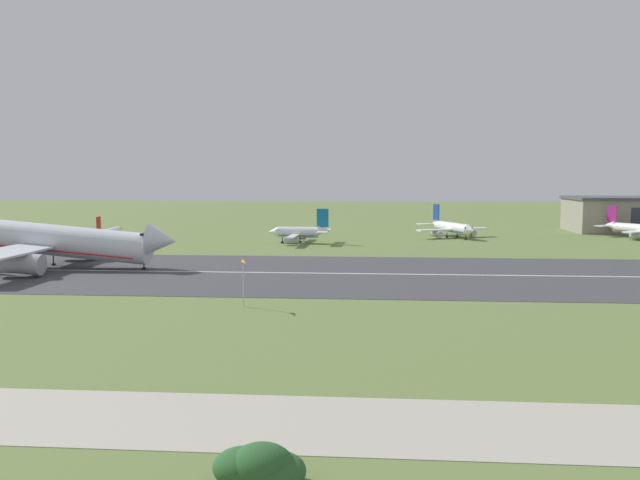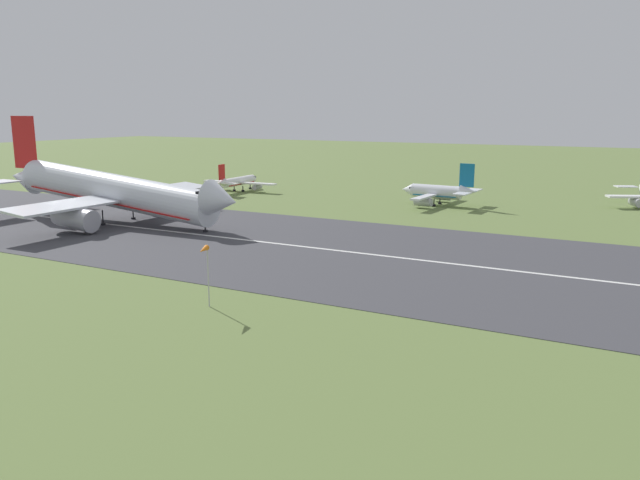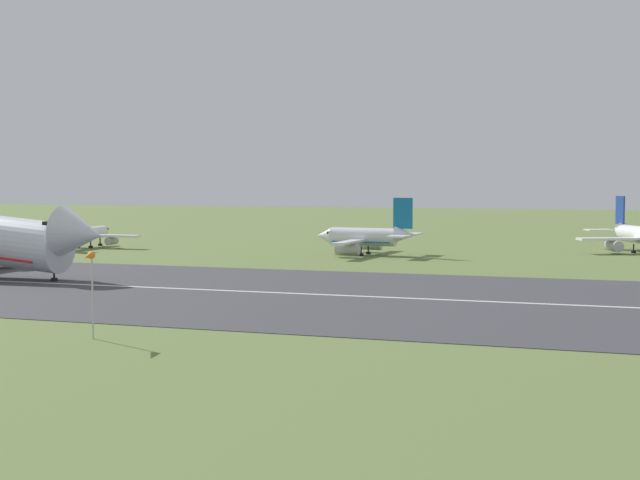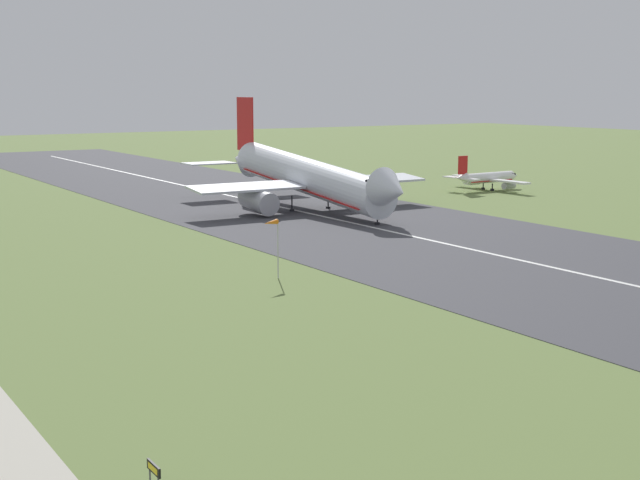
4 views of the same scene
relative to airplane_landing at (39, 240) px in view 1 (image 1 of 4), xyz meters
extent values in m
plane|color=olive|center=(70.36, -52.46, -5.84)|extent=(744.76, 744.76, 0.00)
cube|color=#3D3D42|center=(70.36, -2.63, -5.81)|extent=(504.76, 49.65, 0.06)
cube|color=silver|center=(70.36, -2.63, -5.77)|extent=(454.28, 0.70, 0.01)
cube|color=#A8A393|center=(70.36, -75.64, -5.81)|extent=(378.57, 11.40, 0.05)
cylinder|color=silver|center=(0.43, -0.01, 0.21)|extent=(45.90, 7.03, 10.15)
cone|color=silver|center=(26.00, -0.39, 0.21)|extent=(6.31, 6.42, 6.79)
cube|color=black|center=(22.86, -0.35, 1.47)|extent=(1.21, 5.40, 0.53)
cube|color=red|center=(0.43, -0.01, -1.53)|extent=(40.85, 6.63, 3.66)
cube|color=silver|center=(1.14, -13.08, -0.90)|extent=(7.36, 19.89, 0.99)
cylinder|color=#A8A8B2|center=(2.57, -11.52, -3.11)|extent=(8.59, 4.05, 4.61)
cube|color=silver|center=(1.54, 13.04, -0.90)|extent=(7.36, 19.89, 0.99)
cylinder|color=#A8A8B2|center=(2.92, 11.43, -3.11)|extent=(8.59, 4.05, 4.61)
cylinder|color=black|center=(21.95, -0.33, -4.40)|extent=(0.24, 0.24, 2.88)
cylinder|color=black|center=(21.95, -0.33, -5.62)|extent=(0.84, 0.84, 0.44)
cylinder|color=black|center=(0.78, -3.81, -4.40)|extent=(0.24, 0.24, 2.88)
cylinder|color=black|center=(0.78, -3.81, -5.62)|extent=(0.84, 0.84, 0.44)
cylinder|color=black|center=(0.90, 3.79, -4.40)|extent=(0.24, 0.24, 2.88)
cylinder|color=black|center=(0.90, 3.79, -5.62)|extent=(0.84, 0.84, 0.44)
cylinder|color=white|center=(-6.19, 49.56, -3.11)|extent=(2.85, 13.66, 2.28)
cone|color=white|center=(-6.51, 57.37, -3.11)|extent=(2.36, 2.15, 2.28)
cone|color=white|center=(-5.84, 41.41, -2.70)|extent=(2.16, 2.82, 2.05)
cube|color=black|center=(-6.47, 56.24, -2.66)|extent=(1.98, 1.18, 0.44)
cube|color=red|center=(-6.19, 49.56, -3.74)|extent=(2.68, 12.30, 0.20)
cube|color=white|center=(-0.22, 50.09, -3.51)|extent=(9.77, 2.61, 0.40)
cylinder|color=#A8A8B2|center=(-1.01, 50.49, -4.47)|extent=(1.54, 3.02, 1.41)
cube|color=white|center=(-12.18, 49.58, -3.51)|extent=(9.77, 2.61, 0.40)
cylinder|color=#A8A8B2|center=(-11.42, 50.06, -4.47)|extent=(1.54, 3.02, 1.41)
cube|color=red|center=(-5.86, 41.82, -0.04)|extent=(0.38, 2.49, 3.87)
cube|color=white|center=(-2.96, 41.55, -2.77)|extent=(3.58, 2.31, 0.24)
cube|color=white|center=(-8.73, 41.30, -2.77)|extent=(3.58, 2.31, 0.24)
cylinder|color=black|center=(-6.42, 55.15, -5.05)|extent=(0.24, 0.24, 1.59)
cylinder|color=black|center=(-6.42, 55.15, -5.62)|extent=(0.84, 0.84, 0.44)
cylinder|color=black|center=(-4.81, 49.39, -5.05)|extent=(0.24, 0.24, 1.59)
cylinder|color=black|center=(-4.81, 49.39, -5.62)|extent=(0.84, 0.84, 0.44)
cylinder|color=black|center=(-7.54, 49.28, -5.05)|extent=(0.24, 0.24, 1.59)
cylinder|color=black|center=(-7.54, 49.28, -5.62)|extent=(0.84, 0.84, 0.44)
cylinder|color=white|center=(92.86, 69.47, -2.77)|extent=(9.76, 16.69, 3.04)
cone|color=white|center=(96.92, 60.50, -2.77)|extent=(3.89, 3.74, 3.04)
cone|color=white|center=(88.61, 78.84, -2.22)|extent=(3.99, 4.45, 2.73)
cube|color=black|center=(96.30, 61.87, -2.16)|extent=(2.80, 2.07, 0.44)
cube|color=navy|center=(92.86, 69.47, -3.60)|extent=(8.92, 15.08, 0.20)
cube|color=white|center=(86.87, 66.38, -3.30)|extent=(10.64, 6.84, 0.40)
cylinder|color=#A8A8B2|center=(87.86, 66.22, -4.49)|extent=(3.34, 4.37, 1.88)
cube|color=white|center=(99.12, 71.93, -3.30)|extent=(10.64, 6.84, 0.40)
cylinder|color=#A8A8B2|center=(98.60, 71.08, -4.49)|extent=(3.34, 4.37, 1.88)
cube|color=navy|center=(88.84, 78.35, 1.33)|extent=(1.62, 3.12, 5.16)
cube|color=white|center=(85.17, 77.13, -2.31)|extent=(5.42, 4.55, 0.24)
cube|color=white|center=(92.17, 80.30, -2.31)|extent=(5.42, 4.55, 0.24)
cylinder|color=black|center=(95.86, 62.84, -5.06)|extent=(0.24, 0.24, 1.55)
cylinder|color=black|center=(95.86, 62.84, -5.62)|extent=(0.84, 0.84, 0.44)
cylinder|color=black|center=(91.13, 68.86, -5.06)|extent=(0.24, 0.24, 1.55)
cylinder|color=black|center=(91.13, 68.86, -5.62)|extent=(0.84, 0.84, 0.44)
cylinder|color=black|center=(94.45, 70.36, -5.06)|extent=(0.24, 0.24, 1.55)
cylinder|color=black|center=(94.45, 70.36, -5.62)|extent=(0.84, 0.84, 0.44)
cylinder|color=silver|center=(47.67, 50.23, -2.75)|extent=(11.56, 3.78, 3.01)
cone|color=silver|center=(40.64, 50.71, -2.75)|extent=(2.91, 3.19, 3.01)
cone|color=silver|center=(55.14, 49.71, -2.20)|extent=(3.79, 2.95, 2.71)
cube|color=black|center=(42.13, 50.61, -2.14)|extent=(1.27, 2.63, 0.44)
cube|color=#146B9E|center=(47.67, 50.23, -3.57)|extent=(10.41, 3.56, 0.20)
cube|color=silver|center=(47.89, 56.79, -3.27)|extent=(2.82, 10.24, 0.40)
cylinder|color=#A8A8B2|center=(47.41, 56.01, -4.45)|extent=(4.03, 2.13, 1.86)
cube|color=silver|center=(46.99, 43.70, -3.27)|extent=(2.82, 10.24, 0.40)
cylinder|color=#A8A8B2|center=(46.62, 44.53, -4.45)|extent=(4.03, 2.13, 1.86)
cube|color=#146B9E|center=(54.60, 49.75, 1.31)|extent=(3.28, 0.50, 5.11)
cube|color=silver|center=(55.26, 53.52, -2.29)|extent=(3.17, 4.79, 0.24)
cube|color=silver|center=(54.74, 45.93, -2.29)|extent=(3.17, 4.79, 0.24)
cylinder|color=black|center=(43.19, 50.54, -5.04)|extent=(0.24, 0.24, 1.59)
cylinder|color=black|center=(43.19, 50.54, -5.62)|extent=(0.84, 0.84, 0.44)
cylinder|color=black|center=(48.06, 52.01, -5.04)|extent=(0.24, 0.24, 1.59)
cylinder|color=black|center=(48.06, 52.01, -5.62)|extent=(0.84, 0.84, 0.44)
cylinder|color=black|center=(47.81, 48.41, -5.04)|extent=(0.24, 0.24, 1.59)
cylinder|color=black|center=(47.81, 48.41, -5.62)|extent=(0.84, 0.84, 0.44)
cone|color=white|center=(142.69, 78.78, -2.45)|extent=(4.29, 4.50, 2.70)
cube|color=white|center=(145.15, 66.60, -3.51)|extent=(7.58, 6.60, 0.40)
cylinder|color=#A8A8B2|center=(145.97, 66.46, -4.69)|extent=(3.79, 4.25, 1.86)
cube|color=#991E7A|center=(143.01, 78.34, 1.06)|extent=(2.13, 2.81, 5.10)
cube|color=white|center=(139.69, 76.46, -2.54)|extent=(5.39, 5.00, 0.24)
cube|color=white|center=(145.86, 80.88, -2.54)|extent=(5.39, 5.00, 0.24)
cylinder|color=black|center=(147.55, 68.94, -5.16)|extent=(0.24, 0.24, 1.35)
cylinder|color=black|center=(147.55, 68.94, -5.62)|extent=(0.84, 0.84, 0.44)
ellipsoid|color=#285628|center=(60.48, -85.77, -4.45)|extent=(4.08, 3.33, 2.78)
ellipsoid|color=#285628|center=(61.48, -85.70, -4.81)|extent=(3.43, 3.81, 2.05)
ellipsoid|color=#285628|center=(59.31, -85.60, -4.65)|extent=(3.86, 3.19, 2.38)
cylinder|color=#B7B7BC|center=(49.04, -33.97, -2.40)|extent=(0.14, 0.14, 6.88)
cone|color=orange|center=(49.45, -35.13, 0.80)|extent=(1.29, 2.25, 0.60)
camera|label=1|loc=(66.76, -121.84, 13.30)|focal=35.00mm
camera|label=2|loc=(90.33, -85.76, 15.06)|focal=35.00mm
camera|label=3|loc=(87.82, -94.24, 6.51)|focal=50.00mm
camera|label=4|loc=(136.55, -83.34, 15.61)|focal=50.00mm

